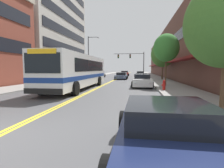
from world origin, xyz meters
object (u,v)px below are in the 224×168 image
at_px(car_dark_grey_parked_right_mid, 141,77).
at_px(fire_hydrant, 164,85).
at_px(car_white_parked_right_end, 142,81).
at_px(car_slate_blue_moving_second, 121,76).
at_px(car_silver_parked_left_mid, 99,74).
at_px(car_charcoal_parked_right_far, 140,74).
at_px(traffic_signal_mast, 133,59).
at_px(street_tree_right_far, 163,54).
at_px(street_tree_right_mid, 166,48).
at_px(car_red_moving_lead, 125,74).
at_px(street_lamp_left_far, 90,54).
at_px(car_navy_parked_right_foreground, 169,134).
at_px(city_bus, 78,70).

distance_m(car_dark_grey_parked_right_mid, fire_hydrant, 11.33).
relative_size(car_white_parked_right_end, car_slate_blue_moving_second, 0.98).
height_order(car_silver_parked_left_mid, car_charcoal_parked_right_far, car_silver_parked_left_mid).
distance_m(traffic_signal_mast, street_tree_right_far, 14.12).
bearing_deg(car_white_parked_right_end, street_tree_right_mid, 8.90).
relative_size(car_white_parked_right_end, car_red_moving_lead, 1.07).
relative_size(street_lamp_left_far, street_tree_right_far, 1.28).
relative_size(car_charcoal_parked_right_far, street_tree_right_far, 0.71).
height_order(car_navy_parked_right_foreground, fire_hydrant, car_navy_parked_right_foreground).
xyz_separation_m(car_navy_parked_right_foreground, street_lamp_left_far, (-9.44, 28.35, 4.06)).
height_order(city_bus, street_lamp_left_far, street_lamp_left_far).
relative_size(car_white_parked_right_end, fire_hydrant, 5.79).
relative_size(car_slate_blue_moving_second, street_tree_right_mid, 0.92).
relative_size(car_dark_grey_parked_right_mid, car_red_moving_lead, 0.98).
xyz_separation_m(car_charcoal_parked_right_far, car_slate_blue_moving_second, (-3.44, -11.08, -0.03)).
bearing_deg(street_tree_right_mid, car_slate_blue_moving_second, 114.61).
height_order(car_charcoal_parked_right_far, traffic_signal_mast, traffic_signal_mast).
height_order(city_bus, street_tree_right_mid, street_tree_right_mid).
bearing_deg(car_slate_blue_moving_second, car_navy_parked_right_foreground, -82.78).
bearing_deg(car_red_moving_lead, city_bus, -94.42).
relative_size(car_dark_grey_parked_right_mid, street_tree_right_mid, 0.82).
bearing_deg(car_dark_grey_parked_right_mid, street_tree_right_mid, -72.17).
bearing_deg(fire_hydrant, street_tree_right_far, 82.97).
relative_size(car_slate_blue_moving_second, fire_hydrant, 5.92).
bearing_deg(car_slate_blue_moving_second, city_bus, -99.58).
height_order(city_bus, car_dark_grey_parked_right_mid, city_bus).
relative_size(street_tree_right_mid, street_tree_right_far, 0.86).
xyz_separation_m(car_charcoal_parked_right_far, fire_hydrant, (1.55, -27.46, -0.06)).
relative_size(car_white_parked_right_end, traffic_signal_mast, 0.65).
xyz_separation_m(car_silver_parked_left_mid, car_red_moving_lead, (4.89, 7.54, -0.01)).
bearing_deg(city_bus, car_navy_parked_right_foreground, -63.44).
bearing_deg(fire_hydrant, traffic_signal_mast, 96.87).
height_order(street_tree_right_far, fire_hydrant, street_tree_right_far).
relative_size(city_bus, street_tree_right_far, 2.00).
xyz_separation_m(city_bus, car_silver_parked_left_mid, (-2.68, 20.96, -1.07)).
xyz_separation_m(car_slate_blue_moving_second, street_tree_right_far, (6.82, -1.58, 3.59)).
distance_m(car_dark_grey_parked_right_mid, street_tree_right_far, 6.14).
bearing_deg(street_lamp_left_far, street_tree_right_mid, -48.66).
xyz_separation_m(car_navy_parked_right_foreground, car_white_parked_right_end, (-0.17, 14.73, 0.05)).
xyz_separation_m(car_red_moving_lead, street_tree_right_mid, (6.09, -25.57, 3.32)).
xyz_separation_m(city_bus, car_navy_parked_right_foreground, (6.08, -12.17, -1.16)).
height_order(street_lamp_left_far, street_tree_right_far, street_lamp_left_far).
relative_size(city_bus, car_red_moving_lead, 2.77).
bearing_deg(traffic_signal_mast, car_dark_grey_parked_right_mid, -84.11).
bearing_deg(traffic_signal_mast, car_charcoal_parked_right_far, -14.50).
xyz_separation_m(car_red_moving_lead, street_tree_right_far, (7.21, -14.72, 3.52)).
height_order(car_red_moving_lead, fire_hydrant, car_red_moving_lead).
xyz_separation_m(car_dark_grey_parked_right_mid, car_white_parked_right_end, (-0.04, -7.65, 0.04)).
bearing_deg(car_white_parked_right_end, car_silver_parked_left_mid, 115.02).
distance_m(car_navy_parked_right_foreground, fire_hydrant, 11.27).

